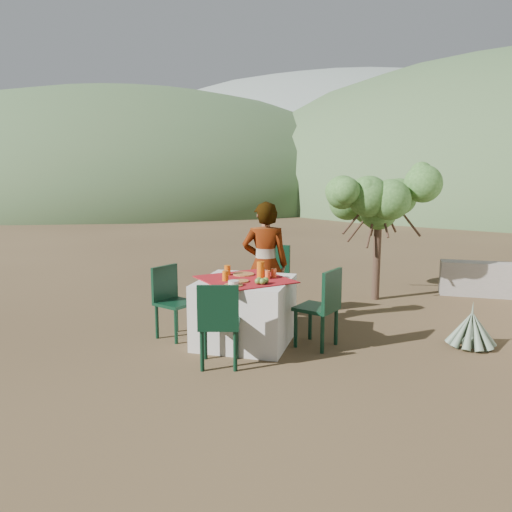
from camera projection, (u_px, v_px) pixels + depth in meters
The scene contains 22 objects.
ground at pixel (249, 348), 5.66m from camera, with size 160.00×160.00×0.00m, color #3D2B1B.
table at pixel (245, 311), 5.81m from camera, with size 1.30×1.30×0.76m.
chair_far at pixel (271, 278), 6.84m from camera, with size 0.49×0.49×0.99m.
chair_near at pixel (219, 321), 5.02m from camera, with size 0.50×0.50×0.89m.
chair_left at pixel (171, 298), 6.01m from camera, with size 0.52×0.52×0.86m.
chair_right at pixel (323, 304), 5.62m from camera, with size 0.54×0.54×0.91m.
person at pixel (265, 264), 6.40m from camera, with size 0.59×0.39×1.61m, color #8C6651.
shrub_tree at pixel (383, 206), 7.68m from camera, with size 1.57×1.54×1.85m.
agave at pixel (471, 330), 5.70m from camera, with size 0.56×0.54×0.59m.
hill_near_left at pixel (136, 199), 38.93m from camera, with size 40.00×40.00×16.00m, color #385A32.
hill_far_center at pixel (344, 191), 56.15m from camera, with size 60.00×60.00×24.00m, color slate.
plate_far at pixel (243, 274), 5.98m from camera, with size 0.26×0.26×0.01m, color brown.
plate_near at pixel (240, 281), 5.59m from camera, with size 0.20×0.20×0.01m, color brown.
glass_far at pixel (228, 270), 5.95m from camera, with size 0.07×0.07×0.12m, color #D15C0D.
glass_near at pixel (225, 276), 5.63m from camera, with size 0.07×0.07×0.12m, color #D15C0D.
juice_pitcher at pixel (261, 270), 5.76m from camera, with size 0.09×0.09×0.20m, color #D15C0D.
bowl_plate at pixel (234, 285), 5.39m from camera, with size 0.21×0.21×0.01m, color brown.
white_bowl at pixel (234, 283), 5.39m from camera, with size 0.12×0.12×0.04m, color silver.
jar_left at pixel (268, 275), 5.74m from camera, with size 0.06×0.06×0.10m, color #EE5C2A.
jar_right at pixel (274, 273), 5.81m from camera, with size 0.07×0.07×0.10m, color #EE5C2A.
napkin_holder at pixel (267, 274), 5.82m from camera, with size 0.06×0.04×0.08m, color silver.
fruit_cluster at pixel (261, 281), 5.47m from camera, with size 0.14×0.13×0.07m.
Camera 1 is at (1.52, -5.19, 1.96)m, focal length 35.00 mm.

